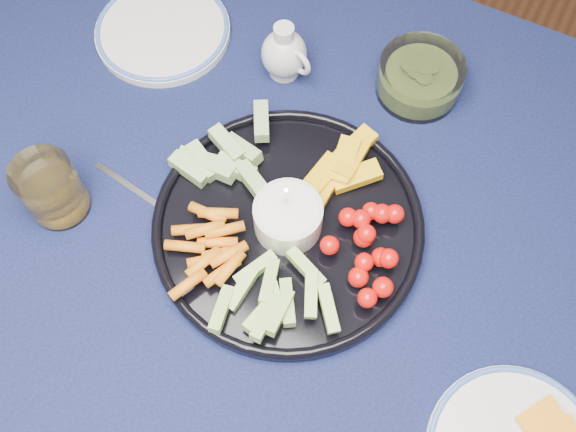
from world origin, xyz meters
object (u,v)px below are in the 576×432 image
at_px(dining_table, 235,233).
at_px(creamer_pitcher, 285,54).
at_px(crudite_platter, 287,222).
at_px(pickle_bowl, 420,79).
at_px(juice_tumbler, 53,191).
at_px(side_plate_extra, 163,30).

height_order(dining_table, creamer_pitcher, creamer_pitcher).
height_order(crudite_platter, pickle_bowl, crudite_platter).
bearing_deg(pickle_bowl, crudite_platter, -103.06).
bearing_deg(pickle_bowl, juice_tumbler, -131.58).
distance_m(dining_table, pickle_bowl, 0.37).
bearing_deg(crudite_platter, dining_table, -174.93).
relative_size(crudite_platter, creamer_pitcher, 3.81).
bearing_deg(juice_tumbler, pickle_bowl, 48.42).
distance_m(crudite_platter, juice_tumbler, 0.32).
distance_m(dining_table, juice_tumbler, 0.27).
relative_size(creamer_pitcher, juice_tumbler, 1.00).
bearing_deg(side_plate_extra, creamer_pitcher, 6.23).
bearing_deg(creamer_pitcher, juice_tumbler, -115.76).
relative_size(crudite_platter, pickle_bowl, 2.90).
height_order(dining_table, side_plate_extra, side_plate_extra).
bearing_deg(pickle_bowl, side_plate_extra, -168.26).
height_order(juice_tumbler, side_plate_extra, juice_tumbler).
bearing_deg(pickle_bowl, dining_table, -116.73).
height_order(crudite_platter, juice_tumbler, crudite_platter).
xyz_separation_m(dining_table, pickle_bowl, (0.16, 0.32, 0.12)).
bearing_deg(side_plate_extra, juice_tumbler, -83.26).
xyz_separation_m(pickle_bowl, side_plate_extra, (-0.41, -0.09, -0.02)).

